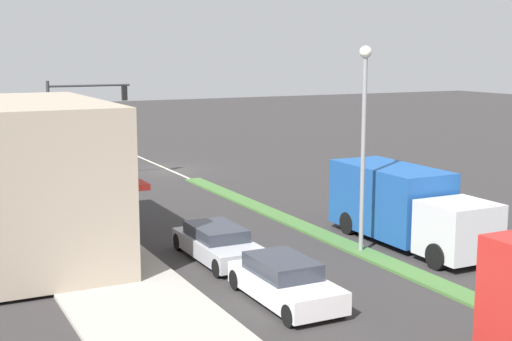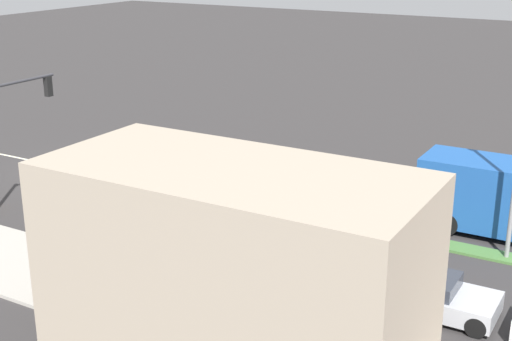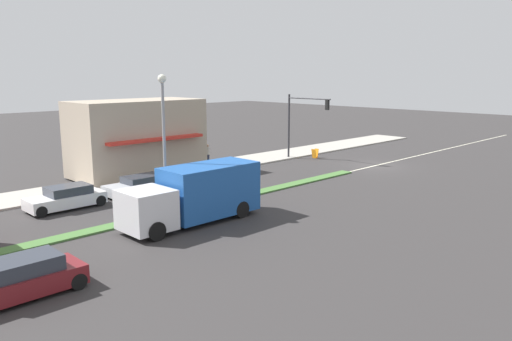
{
  "view_description": "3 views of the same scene",
  "coord_description": "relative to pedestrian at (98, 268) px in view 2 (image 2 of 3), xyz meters",
  "views": [
    {
      "loc": [
        14.7,
        41.52,
        7.26
      ],
      "look_at": [
        1.15,
        14.43,
        2.2
      ],
      "focal_mm": 50.0,
      "sensor_mm": 36.0,
      "label": 1
    },
    {
      "loc": [
        24.46,
        24.55,
        10.86
      ],
      "look_at": [
        1.2,
        11.11,
        2.09
      ],
      "focal_mm": 50.0,
      "sensor_mm": 36.0,
      "label": 2
    },
    {
      "loc": [
        -21.91,
        35.59,
        7.5
      ],
      "look_at": [
        -0.98,
        14.86,
        1.77
      ],
      "focal_mm": 35.0,
      "sensor_mm": 36.0,
      "label": 3
    }
  ],
  "objects": [
    {
      "name": "building_corner_store",
      "position": [
        1.19,
        5.75,
        1.82
      ],
      "size": [
        5.27,
        9.6,
        5.47
      ],
      "color": "tan",
      "rests_on": "sidewalk_right"
    },
    {
      "name": "sedan_silver",
      "position": [
        -4.4,
        9.02,
        -0.46
      ],
      "size": [
        1.85,
        4.47,
        1.18
      ],
      "color": "#B7BABF",
      "rests_on": "ground"
    },
    {
      "name": "ground_plane",
      "position": [
        -9.4,
        7.88,
        -1.04
      ],
      "size": [
        160.0,
        160.0,
        0.0
      ],
      "primitive_type": "plane",
      "color": "#333030"
    },
    {
      "name": "lane_marking_center",
      "position": [
        -9.4,
        -10.12,
        -1.04
      ],
      "size": [
        0.16,
        60.0,
        0.01
      ],
      "primitive_type": "cube",
      "color": "beige",
      "rests_on": "ground"
    },
    {
      "name": "pedestrian",
      "position": [
        0.0,
        0.0,
        0.0
      ],
      "size": [
        0.34,
        0.34,
        1.74
      ],
      "color": "#282D42",
      "rests_on": "sidewalk_right"
    }
  ]
}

